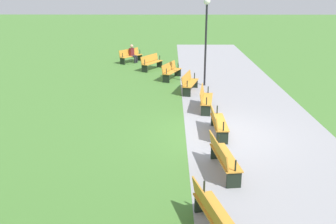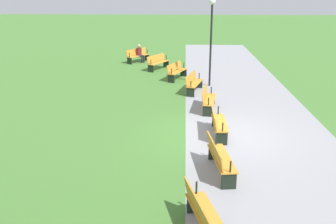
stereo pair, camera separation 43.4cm
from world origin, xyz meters
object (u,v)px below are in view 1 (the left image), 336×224
object	(u,v)px
bench_6	(223,156)
lamp_post	(206,26)
bench_7	(214,215)
bench_0	(130,55)
bench_5	(217,121)
bench_2	(171,71)
person_seated	(133,53)
bench_1	(151,62)
bench_3	(189,82)
bench_4	(205,98)

from	to	relation	value
bench_6	lamp_post	world-z (taller)	lamp_post
bench_7	bench_0	bearing A→B (deg)	176.23
bench_7	lamp_post	xyz separation A→B (m)	(-12.25, 0.85, 2.49)
bench_0	bench_5	distance (m)	13.60
bench_2	person_seated	xyz separation A→B (m)	(-4.78, -2.55, 0.16)
bench_2	person_seated	size ratio (longest dim) A/B	1.55
bench_0	bench_1	distance (m)	2.76
person_seated	bench_1	bearing A→B (deg)	67.52
bench_1	bench_6	world-z (taller)	same
bench_3	person_seated	bearing A→B (deg)	-140.40
bench_6	bench_5	bearing A→B (deg)	168.93
bench_0	bench_3	xyz separation A→B (m)	(7.43, 3.58, 0.00)
person_seated	bench_3	bearing A→B (deg)	61.78
bench_2	bench_7	bearing A→B (deg)	25.86
bench_3	bench_6	distance (m)	8.26
bench_1	bench_5	bearing A→B (deg)	44.27
bench_2	lamp_post	bearing A→B (deg)	74.45
bench_1	bench_5	xyz separation A→B (m)	(10.60, 2.78, 0.00)
bench_5	bench_7	world-z (taller)	same
bench_3	person_seated	xyz separation A→B (m)	(-7.40, -3.42, 0.16)
bench_1	bench_4	xyz separation A→B (m)	(7.83, 2.60, 0.00)
bench_3	person_seated	world-z (taller)	person_seated
bench_2	bench_7	size ratio (longest dim) A/B	0.99
person_seated	bench_0	bearing A→B (deg)	-62.72
bench_3	bench_1	bearing A→B (deg)	-143.16
bench_6	person_seated	world-z (taller)	person_seated
bench_6	person_seated	size ratio (longest dim) A/B	1.55
bench_5	bench_6	xyz separation A→B (m)	(2.76, -0.18, 0.00)
lamp_post	bench_4	bearing A→B (deg)	-4.61
bench_0	lamp_post	size ratio (longest dim) A/B	0.40
bench_2	bench_3	world-z (taller)	same
person_seated	lamp_post	distance (m)	7.81
bench_1	person_seated	distance (m)	2.66
bench_4	bench_7	world-z (taller)	same
bench_2	lamp_post	xyz separation A→B (m)	(1.33, 1.72, 2.49)
bench_5	bench_6	world-z (taller)	same
bench_4	lamp_post	size ratio (longest dim) A/B	0.43
bench_2	bench_5	world-z (taller)	same
bench_7	bench_5	bearing A→B (deg)	157.86
bench_5	bench_7	xyz separation A→B (m)	(5.48, -0.71, 0.00)
bench_2	bench_5	bearing A→B (deg)	33.20
lamp_post	bench_5	bearing A→B (deg)	-1.24
bench_0	bench_2	world-z (taller)	same
bench_1	bench_3	world-z (taller)	same
bench_2	lamp_post	world-z (taller)	lamp_post
bench_7	person_seated	xyz separation A→B (m)	(-18.36, -3.42, 0.16)
bench_4	bench_7	size ratio (longest dim) A/B	0.99
person_seated	lamp_post	size ratio (longest dim) A/B	0.28
bench_2	person_seated	world-z (taller)	person_seated
bench_5	bench_1	bearing A→B (deg)	-165.30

